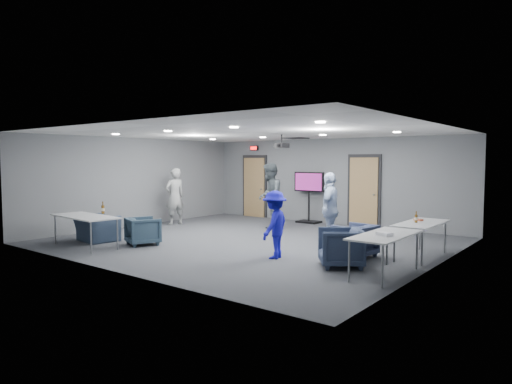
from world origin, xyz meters
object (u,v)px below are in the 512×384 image
Objects in this scene: chair_front_a at (143,231)px; table_front_left at (85,218)px; tv_stand at (309,194)px; table_right_a at (421,225)px; chair_right_b at (355,240)px; table_right_b at (385,237)px; person_a at (175,196)px; projector at (282,145)px; chair_front_b at (96,228)px; chair_right_c at (341,248)px; bottle_front at (103,209)px; bottle_right at (416,218)px; person_c at (330,210)px; person_b at (270,195)px; person_d at (275,225)px.

table_front_left is at bearing 71.18° from chair_front_a.
table_right_a is at bearing -33.87° from tv_stand.
chair_right_b is 0.43× the size of table_right_b.
person_a is at bearing -33.26° from chair_front_a.
table_front_left is at bearing -111.68° from projector.
table_right_b is at bearing -163.64° from chair_front_b.
table_right_a is (1.10, 0.81, 0.33)m from chair_right_b.
chair_right_c is 2.72× the size of bottle_front.
table_front_left is 1.19× the size of tv_stand.
table_front_left is 7.39m from bottle_right.
person_c is (5.61, -0.24, -0.02)m from person_a.
chair_right_c is 4.87m from chair_front_a.
table_right_b is (-0.00, -1.90, 0.00)m from table_right_a.
chair_front_a is 0.43× the size of table_right_a.
chair_front_b is 7.58m from bottle_right.
table_right_a is 4.57× the size of projector.
tv_stand reaches higher than chair_right_c.
person_b is 4.99m from chair_front_b.
person_a is 7.06m from chair_right_c.
person_d is 5.52m from tv_stand.
person_d is 5.80× the size of bottle_right.
chair_right_c is 0.41× the size of table_front_left.
chair_front_a is at bearing 54.22° from table_front_left.
table_right_a is at bearing 117.07° from person_d.
person_a reaches higher than bottle_right.
table_front_left reaches higher than chair_front_a.
tv_stand is (3.09, 2.96, 0.04)m from person_a.
projector is (-1.63, 0.35, 1.54)m from person_c.
person_b reaches higher than tv_stand.
chair_right_b is at bearing 126.40° from table_right_a.
bottle_front is (-4.22, -1.23, 0.14)m from person_d.
person_a reaches higher than person_c.
table_front_left is at bearing -54.87° from chair_right_b.
chair_right_c is (1.16, -1.68, -0.50)m from person_c.
person_b reaches higher than chair_front_b.
bottle_right reaches higher than chair_right_c.
projector is (0.89, -2.84, 1.47)m from tv_stand.
chair_front_a is 0.74× the size of chair_front_b.
person_c is 2.09m from table_right_a.
person_c reaches higher than chair_front_a.
table_right_a is at bearing 78.67° from person_c.
table_front_left is at bearing -40.68° from person_b.
chair_right_c is at bearing 28.14° from person_b.
chair_front_b is 0.71m from bottle_front.
person_d reaches higher than table_right_b.
table_front_left is (0.48, -0.60, 0.37)m from chair_front_b.
table_right_b is at bearing -151.08° from chair_front_a.
person_d is 1.73× the size of chair_right_c.
person_b reaches higher than chair_right_c.
person_c is 2.39× the size of chair_front_a.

